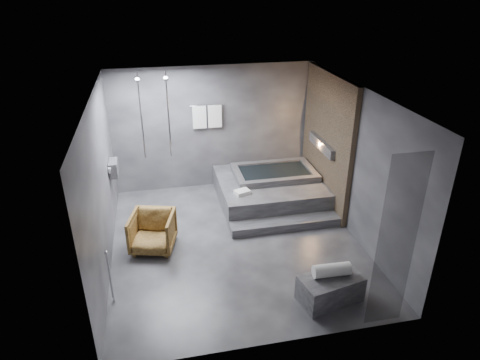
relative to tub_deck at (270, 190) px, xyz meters
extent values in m
plane|color=#29292B|center=(-1.05, -1.45, -0.25)|extent=(5.00, 5.00, 0.00)
cube|color=#444446|center=(-1.05, -1.45, 2.55)|extent=(4.50, 5.00, 0.04)
cube|color=#323236|center=(-1.05, 1.05, 1.15)|extent=(4.50, 0.04, 2.80)
cube|color=#323236|center=(-1.05, -3.95, 1.15)|extent=(4.50, 0.04, 2.80)
cube|color=#323236|center=(-3.30, -1.45, 1.15)|extent=(0.04, 5.00, 2.80)
cube|color=#323236|center=(1.20, -1.45, 1.15)|extent=(0.04, 5.00, 2.80)
cube|color=#896F50|center=(1.14, -0.20, 1.15)|extent=(0.10, 2.40, 2.78)
cube|color=#FF9938|center=(1.06, -0.20, 1.05)|extent=(0.14, 1.20, 0.20)
cube|color=slate|center=(-3.21, -0.05, 0.85)|extent=(0.16, 0.42, 0.30)
imported|color=beige|center=(-3.20, -0.15, 0.80)|extent=(0.08, 0.08, 0.21)
imported|color=beige|center=(-3.20, 0.05, 0.78)|extent=(0.07, 0.07, 0.15)
cylinder|color=silver|center=(-2.05, 0.60, 1.65)|extent=(0.04, 0.04, 1.80)
cylinder|color=silver|center=(-2.60, 0.60, 1.65)|extent=(0.04, 0.04, 1.80)
cylinder|color=silver|center=(-1.20, 0.99, 1.70)|extent=(0.75, 0.02, 0.02)
cube|color=white|center=(-1.37, 0.97, 1.45)|extent=(0.30, 0.06, 0.50)
cube|color=white|center=(-1.03, 0.97, 1.45)|extent=(0.30, 0.06, 0.50)
cylinder|color=silver|center=(-3.20, -2.65, 0.20)|extent=(0.04, 0.04, 0.90)
cube|color=black|center=(0.60, -3.90, 1.10)|extent=(0.55, 0.01, 2.60)
cube|color=#2D2D30|center=(0.00, 0.00, 0.00)|extent=(2.20, 2.00, 0.50)
cube|color=#2D2D30|center=(0.00, -1.18, -0.16)|extent=(2.20, 0.36, 0.18)
cube|color=#313133|center=(0.05, -3.29, -0.04)|extent=(1.03, 0.70, 0.42)
imported|color=#4B3112|center=(-2.56, -1.34, 0.10)|extent=(0.92, 0.94, 0.70)
cylinder|color=white|center=(0.06, -3.24, 0.28)|extent=(0.58, 0.22, 0.21)
cube|color=white|center=(-0.73, -0.51, 0.29)|extent=(0.35, 0.30, 0.08)
camera|label=1|loc=(-2.35, -8.03, 4.30)|focal=32.00mm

